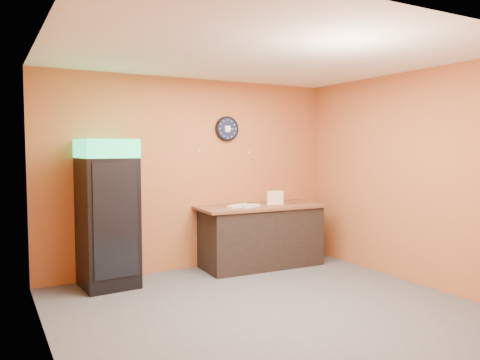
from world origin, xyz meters
TOP-DOWN VIEW (x-y plane):
  - floor at (0.00, 0.00)m, footprint 4.50×4.50m
  - back_wall at (0.00, 2.00)m, footprint 4.50×0.02m
  - left_wall at (-2.25, 0.00)m, footprint 0.02×4.00m
  - right_wall at (2.25, 0.00)m, footprint 0.02×4.00m
  - ceiling at (0.00, 0.00)m, footprint 4.50×4.00m
  - beverage_cooler at (-1.34, 1.61)m, footprint 0.71×0.72m
  - prep_counter at (0.93, 1.61)m, footprint 1.81×0.87m
  - wall_clock at (0.55, 1.97)m, footprint 0.38×0.06m
  - wall_phone at (-0.87, 1.95)m, footprint 0.11×0.10m
  - butcher_paper at (0.93, 1.61)m, footprint 1.98×0.93m
  - sub_roll_stack at (1.14, 1.53)m, footprint 0.26×0.16m
  - wrapped_sandwich_left at (0.46, 1.50)m, footprint 0.30×0.19m
  - wrapped_sandwich_mid at (0.66, 1.44)m, footprint 0.30×0.19m
  - wrapped_sandwich_right at (0.57, 1.58)m, footprint 0.28×0.16m
  - kitchen_tool at (0.73, 1.72)m, footprint 0.06×0.06m

SIDE VIEW (x-z plane):
  - floor at x=0.00m, z-range 0.00..0.00m
  - prep_counter at x=0.93m, z-range 0.00..0.89m
  - butcher_paper at x=0.93m, z-range 0.89..0.93m
  - beverage_cooler at x=-1.34m, z-range -0.02..1.88m
  - wrapped_sandwich_right at x=0.57m, z-range 0.93..0.97m
  - wrapped_sandwich_mid at x=0.66m, z-range 0.93..0.97m
  - wrapped_sandwich_left at x=0.46m, z-range 0.93..0.97m
  - kitchen_tool at x=0.73m, z-range 0.93..0.98m
  - sub_roll_stack at x=1.14m, z-range 0.93..1.13m
  - back_wall at x=0.00m, z-range 0.00..2.80m
  - left_wall at x=-2.25m, z-range 0.00..2.80m
  - right_wall at x=2.25m, z-range 0.00..2.80m
  - wall_phone at x=-0.87m, z-range 1.58..1.79m
  - wall_clock at x=0.55m, z-range 1.89..2.27m
  - ceiling at x=0.00m, z-range 2.79..2.81m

